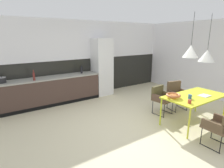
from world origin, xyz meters
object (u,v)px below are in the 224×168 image
Objects in this scene: mug_glass_clear at (190,102)px; dining_table at (195,97)px; pendant_lamp_over_table_near at (191,51)px; mug_wide_latte at (190,97)px; bottle_spice_small at (34,76)px; bottle_oil_tall at (82,70)px; refrigerator_column at (102,67)px; pendant_lamp_over_table_far at (207,56)px; open_book at (204,96)px; armchair_far_side at (222,125)px; armchair_near_window at (176,92)px; fruit_bowl at (173,96)px; armchair_head_of_table at (161,96)px; cooking_pot at (2,80)px.

dining_table is at bearing 22.10° from mug_glass_clear.
mug_wide_latte is at bearing -93.62° from pendant_lamp_over_table_near.
mug_glass_clear is 4.22m from bottle_spice_small.
refrigerator_column is at bearing -1.70° from bottle_oil_tall.
refrigerator_column is at bearing 105.47° from pendant_lamp_over_table_far.
pendant_lamp_over_table_far is at bearing -43.57° from bottle_spice_small.
refrigerator_column reaches higher than bottle_spice_small.
pendant_lamp_over_table_far is (0.64, -0.03, -0.13)m from pendant_lamp_over_table_near.
pendant_lamp_over_table_far reaches higher than mug_glass_clear.
mug_wide_latte is (-0.50, 0.07, 0.05)m from open_book.
armchair_far_side is 0.67× the size of pendant_lamp_over_table_far.
bottle_spice_small is (-2.51, 4.11, 0.52)m from armchair_far_side.
pendant_lamp_over_table_near and pendant_lamp_over_table_far have the same top height.
pendant_lamp_over_table_near is (-0.78, -0.83, 1.29)m from armchair_near_window.
fruit_bowl is 1.06m from pendant_lamp_over_table_near.
armchair_near_window is at bearing -33.64° from bottle_spice_small.
mug_glass_clear is (-0.00, -0.43, -0.02)m from fruit_bowl.
dining_table is 5.05× the size of bottle_spice_small.
pendant_lamp_over_table_near is at bearing -71.72° from bottle_oil_tall.
bottle_oil_tall is at bearing 102.87° from mug_glass_clear.
open_book reaches higher than dining_table.
armchair_head_of_table is 1.85m from armchair_far_side.
mug_glass_clear is 0.39× the size of bottle_oil_tall.
armchair_far_side is 5.44m from cooking_pot.
mug_wide_latte is (0.29, -3.44, -0.26)m from refrigerator_column.
mug_wide_latte is 4.92m from cooking_pot.
pendant_lamp_over_table_far reaches higher than open_book.
armchair_head_of_table is 3.55× the size of cooking_pot.
pendant_lamp_over_table_near is (-0.32, 0.04, 1.12)m from dining_table.
pendant_lamp_over_table_far is at bearing -39.09° from cooking_pot.
armchair_far_side is 2.35× the size of bottle_spice_small.
pendant_lamp_over_table_far is (0.93, -3.36, 0.64)m from refrigerator_column.
armchair_near_window is 2.98× the size of open_book.
armchair_near_window is 1.72m from pendant_lamp_over_table_near.
refrigerator_column is 2.67× the size of armchair_head_of_table.
armchair_head_of_table is 1.24m from mug_glass_clear.
open_book is (-0.29, -1.01, 0.21)m from armchair_near_window.
bottle_oil_tall is at bearing 112.80° from dining_table.
armchair_far_side is 2.68× the size of open_book.
pendant_lamp_over_table_far is (0.50, -0.89, 1.17)m from armchair_head_of_table.
bottle_oil_tall is 3.87m from pendant_lamp_over_table_far.
open_book is 0.95× the size of bottle_oil_tall.
dining_table is at bearing 95.09° from armchair_head_of_table.
open_book is 1.27× the size of cooking_pot.
armchair_far_side is 2.04m from armchair_near_window.
open_book is at bearing -77.42° from refrigerator_column.
dining_table is 5.77× the size of open_book.
bottle_spice_small reaches higher than cooking_pot.
cooking_pot is 0.82m from bottle_spice_small.
pendant_lamp_over_table_near is at bearing -28.02° from fruit_bowl.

